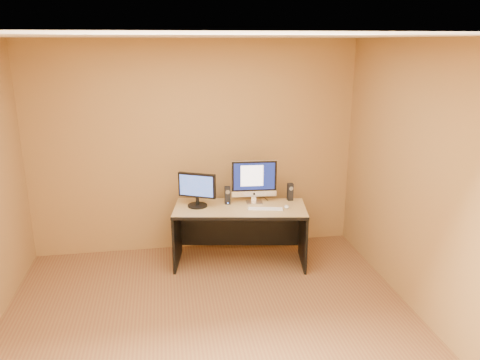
% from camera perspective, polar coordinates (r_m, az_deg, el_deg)
% --- Properties ---
extents(floor, '(4.00, 4.00, 0.00)m').
position_cam_1_polar(floor, '(4.45, -3.14, -18.60)').
color(floor, brown).
rests_on(floor, ground).
extents(walls, '(4.00, 4.00, 2.60)m').
position_cam_1_polar(walls, '(3.85, -3.44, -2.61)').
color(walls, olive).
rests_on(walls, ground).
extents(ceiling, '(4.00, 4.00, 0.00)m').
position_cam_1_polar(ceiling, '(3.64, -3.81, 17.11)').
color(ceiling, white).
rests_on(ceiling, walls).
extents(desk, '(1.62, 0.91, 0.71)m').
position_cam_1_polar(desk, '(5.57, -0.00, -6.77)').
color(desk, tan).
rests_on(desk, ground).
extents(imac, '(0.56, 0.24, 0.52)m').
position_cam_1_polar(imac, '(5.53, 1.76, -0.20)').
color(imac, silver).
rests_on(imac, desk).
extents(second_monitor, '(0.51, 0.40, 0.40)m').
position_cam_1_polar(second_monitor, '(5.44, -5.26, -1.23)').
color(second_monitor, black).
rests_on(second_monitor, desk).
extents(speaker_left, '(0.07, 0.07, 0.21)m').
position_cam_1_polar(speaker_left, '(5.53, -1.54, -1.88)').
color(speaker_left, black).
rests_on(speaker_left, desk).
extents(speaker_right, '(0.07, 0.07, 0.21)m').
position_cam_1_polar(speaker_right, '(5.69, 6.14, -1.45)').
color(speaker_right, black).
rests_on(speaker_right, desk).
extents(keyboard, '(0.42, 0.19, 0.02)m').
position_cam_1_polar(keyboard, '(5.37, 3.13, -3.56)').
color(keyboard, silver).
rests_on(keyboard, desk).
extents(mouse, '(0.07, 0.11, 0.03)m').
position_cam_1_polar(mouse, '(5.44, 5.70, -3.26)').
color(mouse, white).
rests_on(mouse, desk).
extents(cable_a, '(0.05, 0.21, 0.01)m').
position_cam_1_polar(cable_a, '(5.77, 3.02, -2.18)').
color(cable_a, black).
rests_on(cable_a, desk).
extents(cable_b, '(0.08, 0.16, 0.01)m').
position_cam_1_polar(cable_b, '(5.72, 1.52, -2.32)').
color(cable_b, black).
rests_on(cable_b, desk).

